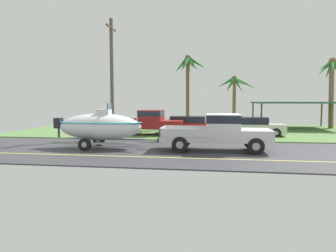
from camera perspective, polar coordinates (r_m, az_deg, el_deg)
ground at (r=23.70m, az=13.05°, el=-1.55°), size 36.00×22.00×0.11m
pickup_truck_towing at (r=15.59m, az=10.14°, el=-0.84°), size 5.71×2.01×1.88m
boat_on_trailer at (r=16.69m, az=-12.71°, el=-0.11°), size 5.76×2.16×2.41m
parked_pickup_background at (r=22.36m, az=-3.24°, el=0.90°), size 5.67×2.12×1.87m
parked_sedan_near at (r=23.47m, az=4.23°, el=0.18°), size 4.70×1.92×1.38m
parked_sedan_far at (r=22.77m, az=15.43°, el=-0.12°), size 4.41×1.89×1.38m
carport_awning at (r=29.96m, az=22.65°, el=4.03°), size 7.08×5.97×2.46m
palm_tree_near_left at (r=27.91m, az=12.44°, el=6.99°), size 3.52×2.78×4.80m
palm_tree_mid at (r=27.84m, az=3.74°, el=10.25°), size 3.00×3.31×6.71m
palm_tree_far_left at (r=31.58m, az=28.50°, el=8.21°), size 3.17×3.35×6.47m
utility_pole at (r=20.98m, az=-10.51°, el=9.06°), size 0.24×1.80×7.98m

